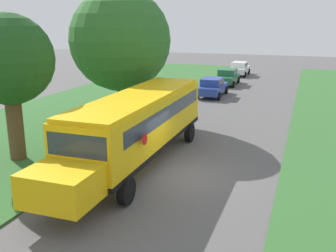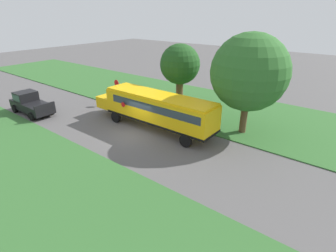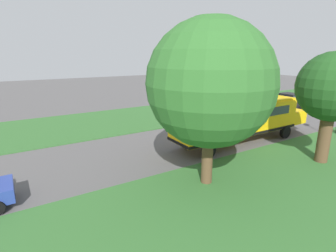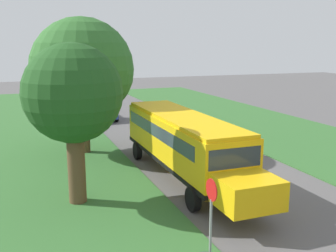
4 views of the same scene
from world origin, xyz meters
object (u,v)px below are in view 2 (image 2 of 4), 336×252
(school_bus, at_px, (156,108))
(pickup_truck, at_px, (30,103))
(oak_tree_beside_bus, at_px, (181,65))
(trash_bin, at_px, (116,97))
(oak_tree_roadside_mid, at_px, (247,74))
(stop_sign, at_px, (117,89))

(school_bus, bearing_deg, pickup_truck, -68.71)
(oak_tree_beside_bus, xyz_separation_m, trash_bin, (2.50, -7.30, -4.18))
(pickup_truck, distance_m, oak_tree_roadside_mid, 21.02)
(trash_bin, bearing_deg, pickup_truck, -26.39)
(oak_tree_beside_bus, relative_size, trash_bin, 7.43)
(school_bus, xyz_separation_m, oak_tree_beside_bus, (-5.51, -1.35, 2.70))
(stop_sign, bearing_deg, oak_tree_beside_bus, 116.09)
(pickup_truck, xyz_separation_m, trash_bin, (-7.91, 3.93, -0.62))
(oak_tree_roadside_mid, distance_m, trash_bin, 15.56)
(school_bus, height_order, oak_tree_beside_bus, oak_tree_beside_bus)
(school_bus, height_order, pickup_truck, school_bus)
(school_bus, relative_size, oak_tree_roadside_mid, 1.51)
(pickup_truck, relative_size, oak_tree_beside_bus, 0.81)
(oak_tree_beside_bus, xyz_separation_m, stop_sign, (3.11, -6.35, -2.89))
(pickup_truck, height_order, stop_sign, stop_sign)
(oak_tree_beside_bus, bearing_deg, pickup_truck, -47.16)
(pickup_truck, relative_size, trash_bin, 6.00)
(school_bus, relative_size, pickup_truck, 2.30)
(oak_tree_beside_bus, bearing_deg, school_bus, 13.74)
(pickup_truck, distance_m, trash_bin, 8.86)
(school_bus, xyz_separation_m, pickup_truck, (4.90, -12.58, -0.85))
(oak_tree_beside_bus, height_order, oak_tree_roadside_mid, oak_tree_roadside_mid)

